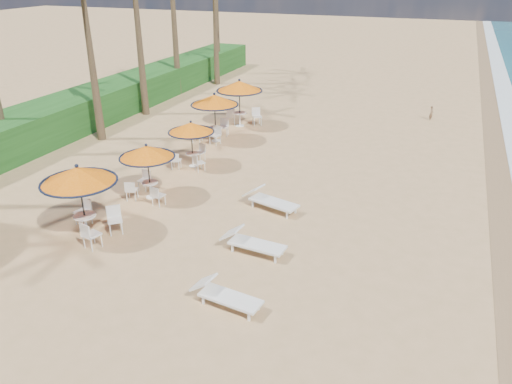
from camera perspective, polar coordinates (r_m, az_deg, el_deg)
ground at (r=15.28m, az=-4.36°, el=-8.74°), size 160.00×160.00×0.00m
wetsand_band at (r=23.15m, az=26.53°, el=0.67°), size 1.40×140.00×0.02m
scrub_hedge at (r=30.47m, az=-18.74°, el=9.12°), size 3.00×40.00×1.80m
station_0 at (r=17.13m, az=-19.35°, el=0.89°), size 2.48×2.48×2.59m
station_1 at (r=19.47m, az=-12.41°, el=3.75°), size 2.14×2.14×2.24m
station_2 at (r=22.36m, az=-7.42°, el=6.69°), size 2.06×2.06×2.15m
station_3 at (r=25.61m, az=-4.81°, el=9.78°), size 2.43×2.46×2.54m
station_4 at (r=28.06m, az=-1.85°, el=11.55°), size 2.56×2.56×2.67m
lounger_near at (r=13.64m, az=-3.70°, el=-11.59°), size 2.08×0.88×0.72m
lounger_mid at (r=15.90m, az=-0.59°, el=-5.71°), size 2.17×0.83×0.76m
lounger_far at (r=18.63m, az=1.49°, el=-0.86°), size 2.31×1.25×0.79m
person at (r=31.33m, az=19.42°, el=8.56°), size 0.27×0.36×0.88m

